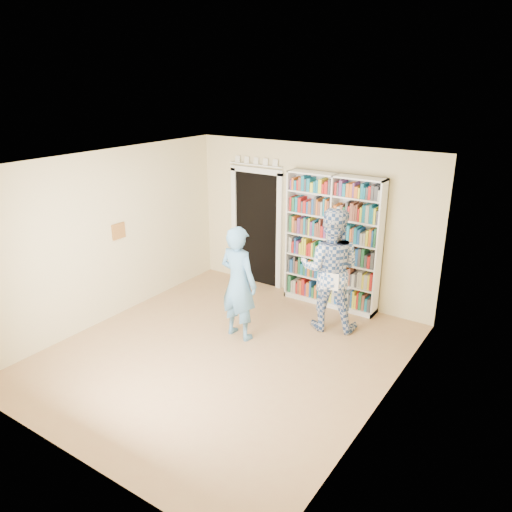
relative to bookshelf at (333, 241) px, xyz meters
The scene contains 11 objects.
floor 2.66m from the bookshelf, 102.30° to the right, with size 5.00×5.00×0.00m, color #AB7A52.
ceiling 2.86m from the bookshelf, 102.30° to the right, with size 5.00×5.00×0.00m, color white.
wall_back 0.57m from the bookshelf, 163.04° to the left, with size 4.50×4.50×0.00m, color beige.
wall_left 3.63m from the bookshelf, 139.67° to the right, with size 5.00×5.00×0.00m, color beige.
wall_right 2.93m from the bookshelf, 53.43° to the right, with size 5.00×5.00×0.00m, color beige.
bookshelf is the anchor object (origin of this frame).
doorway 1.62m from the bookshelf, behind, with size 1.10×0.08×2.43m.
wall_art 3.49m from the bookshelf, 141.96° to the right, with size 0.03×0.25×0.25m, color brown.
man_blue 1.93m from the bookshelf, 109.87° to the right, with size 0.63×0.41×1.73m, color #5188B4.
man_plaid 0.86m from the bookshelf, 66.54° to the right, with size 0.94×0.73×1.93m, color #2F5191.
paper_sheet 1.20m from the bookshelf, 64.19° to the right, with size 0.19×0.01×0.27m, color white.
Camera 1 is at (3.82, -4.92, 3.71)m, focal length 35.00 mm.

